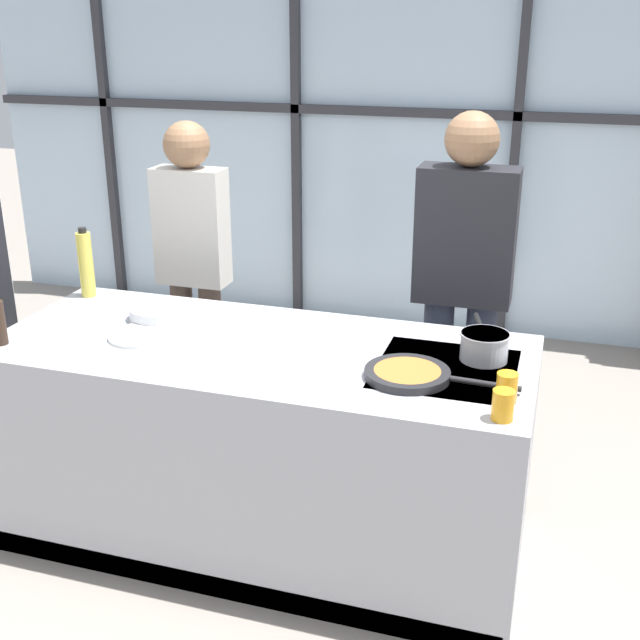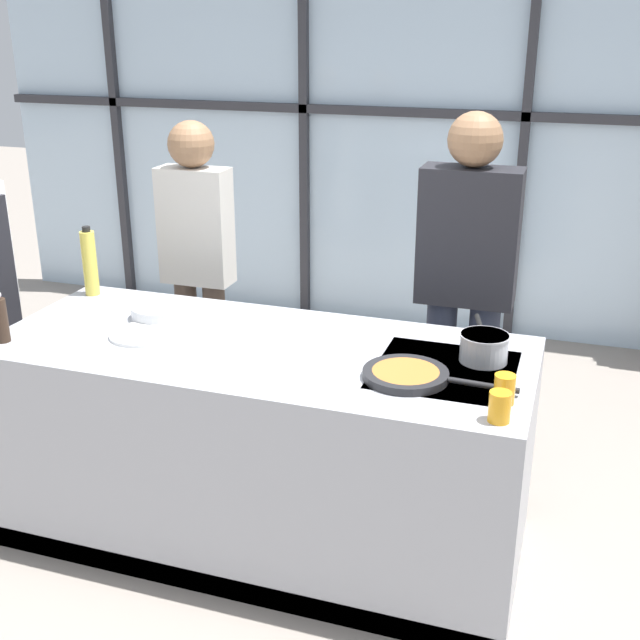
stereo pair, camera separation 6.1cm
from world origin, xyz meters
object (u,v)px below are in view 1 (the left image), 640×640
Objects in this scene: white_plate at (142,335)px; saucepan at (484,345)px; spectator_center_left at (463,276)px; juice_glass_near at (503,405)px; juice_glass_far at (507,387)px; mixing_bowl at (159,312)px; frying_pan at (410,374)px; oil_bottle at (86,264)px; spectator_far_left at (193,256)px.

saucepan is at bearing 7.69° from white_plate.
spectator_center_left reaches higher than saucepan.
spectator_center_left is 1.24m from juice_glass_near.
spectator_center_left is 16.77× the size of juice_glass_far.
frying_pan is at bearing -13.55° from mixing_bowl.
oil_bottle is 2.12m from juice_glass_near.
mixing_bowl is at bearing 98.25° from white_plate.
saucepan is at bearing 155.40° from spectator_far_left.
spectator_center_left is (1.40, 0.00, 0.02)m from spectator_far_left.
spectator_far_left is 5.02× the size of oil_bottle.
spectator_far_left is 1.40m from spectator_center_left.
mixing_bowl is at bearing 166.33° from juice_glass_far.
saucepan is at bearing 46.57° from frying_pan.
mixing_bowl is 0.79× the size of oil_bottle.
spectator_center_left is 6.39× the size of white_plate.
spectator_far_left is 6.38× the size of mixing_bowl.
juice_glass_near and juice_glass_far have the same top height.
spectator_center_left is at bearing -180.00° from spectator_far_left.
juice_glass_near is (0.36, -0.23, 0.04)m from frying_pan.
saucepan is at bearing 108.73° from juice_glass_far.
juice_glass_far is at bearing 147.88° from spectator_far_left.
spectator_center_left is at bearing 16.93° from oil_bottle.
spectator_far_left reaches higher than juice_glass_near.
oil_bottle reaches higher than juice_glass_near.
juice_glass_far is at bearing 90.00° from juice_glass_near.
spectator_center_left reaches higher than juice_glass_far.
white_plate is at bearing 102.43° from spectator_far_left.
mixing_bowl is (-1.23, -0.69, -0.07)m from spectator_center_left.
mixing_bowl is 0.52m from oil_bottle.
frying_pan reaches higher than white_plate.
frying_pan is 1.71m from oil_bottle.
frying_pan is at bearing 147.20° from juice_glass_near.
spectator_far_left is 15.89× the size of juice_glass_near.
saucepan is (0.24, 0.25, 0.04)m from frying_pan.
oil_bottle is 3.17× the size of juice_glass_far.
oil_bottle is (-1.64, 0.46, 0.14)m from frying_pan.
mixing_bowl is 2.49× the size of juice_glass_far.
juice_glass_far is at bearing -71.27° from saucepan.
spectator_center_left reaches higher than spectator_far_left.
saucepan is 1.90m from oil_bottle.
mixing_bowl reaches higher than frying_pan.
juice_glass_far is (0.00, 0.14, 0.00)m from juice_glass_near.
saucepan is 1.26× the size of white_plate.
mixing_bowl is at bearing -20.73° from oil_bottle.
spectator_center_left is at bearing 105.68° from juice_glass_far.
juice_glass_far is (0.30, -1.07, -0.05)m from spectator_center_left.
mixing_bowl is at bearing 178.78° from saucepan.
saucepan reaches higher than juice_glass_far.
frying_pan is at bearing -15.66° from oil_bottle.
oil_bottle is (-0.47, 0.18, 0.13)m from mixing_bowl.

